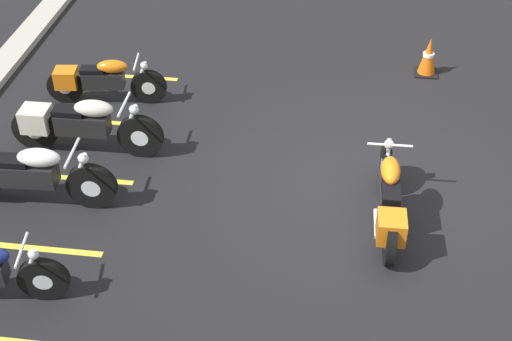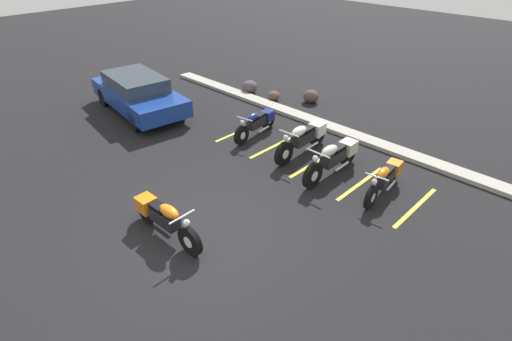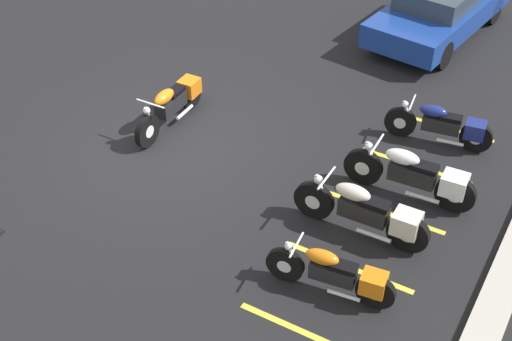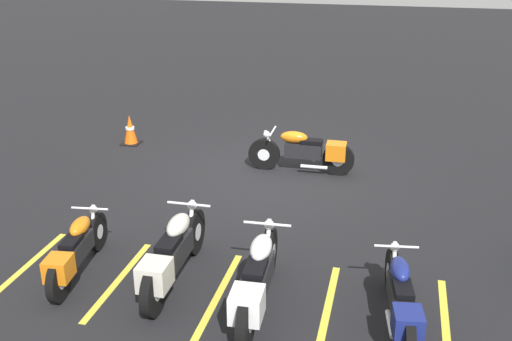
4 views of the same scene
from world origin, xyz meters
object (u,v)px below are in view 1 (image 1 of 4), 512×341
(motorcycle_orange_featured, at_px, (389,199))
(parked_bike_2, at_px, (78,124))
(parked_bike_3, at_px, (100,80))
(parked_bike_1, at_px, (23,174))
(traffic_cone, at_px, (428,57))

(motorcycle_orange_featured, height_order, parked_bike_2, parked_bike_2)
(parked_bike_3, bearing_deg, parked_bike_2, -92.14)
(parked_bike_1, xyz_separation_m, traffic_cone, (4.34, -5.67, -0.16))
(parked_bike_1, xyz_separation_m, parked_bike_2, (1.27, -0.35, -0.00))
(parked_bike_3, height_order, traffic_cone, parked_bike_3)
(parked_bike_1, distance_m, parked_bike_3, 2.68)
(parked_bike_2, relative_size, traffic_cone, 3.37)
(parked_bike_1, height_order, parked_bike_2, parked_bike_1)
(parked_bike_2, height_order, traffic_cone, parked_bike_2)
(motorcycle_orange_featured, bearing_deg, traffic_cone, -11.72)
(parked_bike_3, relative_size, traffic_cone, 2.88)
(motorcycle_orange_featured, xyz_separation_m, parked_bike_2, (1.12, 4.55, 0.03))
(parked_bike_1, relative_size, traffic_cone, 3.38)
(motorcycle_orange_featured, height_order, traffic_cone, motorcycle_orange_featured)
(parked_bike_1, bearing_deg, parked_bike_2, 71.96)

